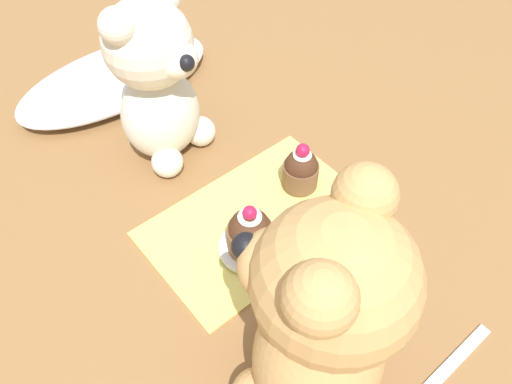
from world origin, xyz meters
name	(u,v)px	position (x,y,z in m)	size (l,w,h in m)	color
ground_plane	(256,221)	(0.00, 0.00, 0.00)	(4.00, 4.00, 0.00)	olive
knitted_placemat	(256,219)	(0.00, 0.00, 0.00)	(0.27, 0.17, 0.01)	#E0D166
tulle_cloth	(117,77)	(0.00, 0.35, 0.02)	(0.32, 0.16, 0.04)	silver
teddy_bear_cream	(157,82)	(-0.01, 0.18, 0.12)	(0.13, 0.13, 0.23)	silver
teddy_bear_tan	(321,322)	(-0.09, -0.19, 0.13)	(0.17, 0.16, 0.27)	tan
cupcake_near_cream_bear	(301,170)	(0.08, 0.01, 0.03)	(0.05, 0.05, 0.07)	brown
saucer_plate	(250,247)	(-0.03, -0.03, 0.01)	(0.08, 0.08, 0.01)	silver
cupcake_near_tan_bear	(250,233)	(-0.03, -0.03, 0.04)	(0.05, 0.05, 0.07)	brown
teaspoon	(455,360)	(0.04, -0.27, 0.00)	(0.11, 0.01, 0.01)	silver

